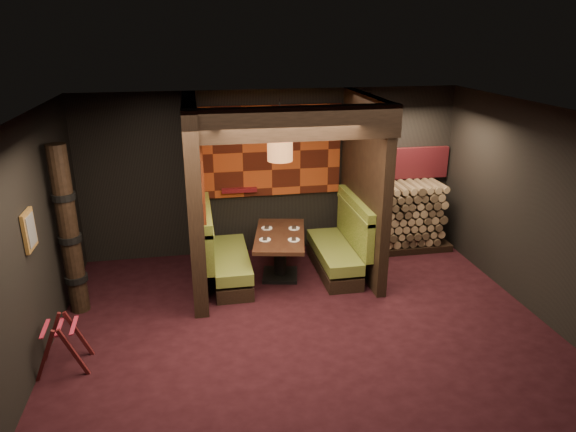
# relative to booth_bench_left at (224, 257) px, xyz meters

# --- Properties ---
(floor) EXTENTS (6.50, 5.50, 0.02)m
(floor) POSITION_rel_booth_bench_left_xyz_m (0.96, -1.65, -0.41)
(floor) COLOR black
(floor) RESTS_ON ground
(ceiling) EXTENTS (6.50, 5.50, 0.02)m
(ceiling) POSITION_rel_booth_bench_left_xyz_m (0.96, -1.65, 2.46)
(ceiling) COLOR black
(ceiling) RESTS_ON ground
(wall_back) EXTENTS (6.50, 0.02, 2.85)m
(wall_back) POSITION_rel_booth_bench_left_xyz_m (0.96, 1.11, 1.02)
(wall_back) COLOR black
(wall_back) RESTS_ON ground
(wall_front) EXTENTS (6.50, 0.02, 2.85)m
(wall_front) POSITION_rel_booth_bench_left_xyz_m (0.96, -4.41, 1.02)
(wall_front) COLOR black
(wall_front) RESTS_ON ground
(wall_left) EXTENTS (0.02, 5.50, 2.85)m
(wall_left) POSITION_rel_booth_bench_left_xyz_m (-2.30, -1.65, 1.02)
(wall_left) COLOR black
(wall_left) RESTS_ON ground
(wall_right) EXTENTS (0.02, 5.50, 2.85)m
(wall_right) POSITION_rel_booth_bench_left_xyz_m (4.22, -1.65, 1.02)
(wall_right) COLOR black
(wall_right) RESTS_ON ground
(partition_left) EXTENTS (0.20, 2.20, 2.85)m
(partition_left) POSITION_rel_booth_bench_left_xyz_m (-0.39, -0.00, 1.02)
(partition_left) COLOR black
(partition_left) RESTS_ON floor
(partition_right) EXTENTS (0.15, 2.10, 2.85)m
(partition_right) POSITION_rel_booth_bench_left_xyz_m (2.26, 0.05, 1.02)
(partition_right) COLOR black
(partition_right) RESTS_ON floor
(header_beam) EXTENTS (2.85, 0.18, 0.44)m
(header_beam) POSITION_rel_booth_bench_left_xyz_m (0.94, -0.95, 2.23)
(header_beam) COLOR black
(header_beam) RESTS_ON partition_left
(tapa_back_panel) EXTENTS (2.40, 0.06, 1.55)m
(tapa_back_panel) POSITION_rel_booth_bench_left_xyz_m (0.94, 1.06, 1.42)
(tapa_back_panel) COLOR #A53E18
(tapa_back_panel) RESTS_ON wall_back
(tapa_side_panel) EXTENTS (0.04, 1.85, 1.45)m
(tapa_side_panel) POSITION_rel_booth_bench_left_xyz_m (-0.27, 0.17, 1.45)
(tapa_side_panel) COLOR #A53E18
(tapa_side_panel) RESTS_ON partition_left
(lacquer_shelf) EXTENTS (0.60, 0.12, 0.07)m
(lacquer_shelf) POSITION_rel_booth_bench_left_xyz_m (0.36, 1.00, 0.78)
(lacquer_shelf) COLOR maroon
(lacquer_shelf) RESTS_ON wall_back
(booth_bench_left) EXTENTS (0.68, 1.60, 1.14)m
(booth_bench_left) POSITION_rel_booth_bench_left_xyz_m (0.00, 0.00, 0.00)
(booth_bench_left) COLOR black
(booth_bench_left) RESTS_ON floor
(booth_bench_right) EXTENTS (0.68, 1.60, 1.14)m
(booth_bench_right) POSITION_rel_booth_bench_left_xyz_m (1.89, 0.00, 0.00)
(booth_bench_right) COLOR black
(booth_bench_right) RESTS_ON floor
(dining_table) EXTENTS (1.03, 1.53, 0.74)m
(dining_table) POSITION_rel_booth_bench_left_xyz_m (0.89, -0.05, 0.11)
(dining_table) COLOR black
(dining_table) RESTS_ON floor
(place_settings) EXTENTS (0.71, 0.74, 0.03)m
(place_settings) POSITION_rel_booth_bench_left_xyz_m (0.89, -0.05, 0.35)
(place_settings) COLOR white
(place_settings) RESTS_ON dining_table
(pendant_lamp) EXTENTS (0.38, 0.38, 0.91)m
(pendant_lamp) POSITION_rel_booth_bench_left_xyz_m (0.89, -0.10, 1.76)
(pendant_lamp) COLOR #965E33
(pendant_lamp) RESTS_ON ceiling
(framed_picture) EXTENTS (0.05, 0.36, 0.46)m
(framed_picture) POSITION_rel_booth_bench_left_xyz_m (-2.25, -1.55, 1.22)
(framed_picture) COLOR brown
(framed_picture) RESTS_ON wall_left
(luggage_rack) EXTENTS (0.63, 0.46, 0.67)m
(luggage_rack) POSITION_rel_booth_bench_left_xyz_m (-2.01, -1.91, -0.07)
(luggage_rack) COLOR #421112
(luggage_rack) RESTS_ON floor
(totem_column) EXTENTS (0.31, 0.31, 2.40)m
(totem_column) POSITION_rel_booth_bench_left_xyz_m (-2.09, -0.55, 0.79)
(totem_column) COLOR black
(totem_column) RESTS_ON floor
(firewood_stack) EXTENTS (1.73, 0.70, 1.22)m
(firewood_stack) POSITION_rel_booth_bench_left_xyz_m (3.25, 0.70, 0.21)
(firewood_stack) COLOR black
(firewood_stack) RESTS_ON floor
(mosaic_header) EXTENTS (1.83, 0.10, 0.56)m
(mosaic_header) POSITION_rel_booth_bench_left_xyz_m (3.25, 1.03, 1.10)
(mosaic_header) COLOR maroon
(mosaic_header) RESTS_ON wall_back
(bay_front_post) EXTENTS (0.08, 0.08, 2.85)m
(bay_front_post) POSITION_rel_booth_bench_left_xyz_m (2.35, 0.31, 1.02)
(bay_front_post) COLOR black
(bay_front_post) RESTS_ON floor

